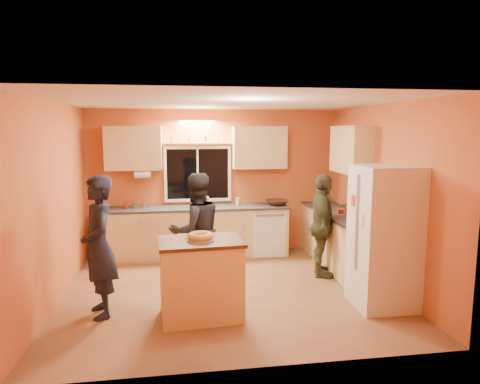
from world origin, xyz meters
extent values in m
plane|color=brown|center=(0.00, 0.00, 0.00)|extent=(4.50, 4.50, 0.00)
cube|color=#CE5934|center=(0.00, 2.00, 1.30)|extent=(4.50, 0.04, 2.60)
cube|color=#CE5934|center=(0.00, -2.00, 1.30)|extent=(4.50, 0.04, 2.60)
cube|color=#CE5934|center=(-2.25, 0.00, 1.30)|extent=(0.04, 4.00, 2.60)
cube|color=#CE5934|center=(2.25, 0.00, 1.30)|extent=(0.04, 4.00, 2.60)
cube|color=white|center=(0.00, 0.00, 2.60)|extent=(4.50, 4.00, 0.02)
cube|color=black|center=(-0.30, 1.99, 1.45)|extent=(1.10, 0.02, 0.90)
cube|color=white|center=(-0.30, 1.97, 1.45)|extent=(1.20, 0.04, 1.00)
cube|color=tan|center=(-1.40, 1.83, 1.92)|extent=(0.95, 0.33, 0.75)
cube|color=tan|center=(0.80, 1.83, 1.92)|extent=(0.95, 0.33, 0.75)
cube|color=tan|center=(2.08, 0.80, 1.92)|extent=(0.33, 1.00, 0.75)
cylinder|color=silver|center=(-1.25, 1.72, 1.48)|extent=(0.27, 0.12, 0.12)
cube|color=tan|center=(-0.35, 1.70, 0.43)|extent=(3.20, 0.60, 0.86)
cube|color=#282B2D|center=(-0.35, 1.70, 0.88)|extent=(3.24, 0.62, 0.04)
cube|color=tan|center=(1.95, 1.70, 0.43)|extent=(0.60, 0.60, 0.86)
cube|color=#282B2D|center=(1.95, 1.70, 0.88)|extent=(0.62, 0.62, 0.04)
cube|color=tan|center=(1.95, 0.50, 0.43)|extent=(0.60, 1.80, 0.86)
cube|color=#282B2D|center=(1.95, 0.50, 0.88)|extent=(0.62, 1.84, 0.04)
cube|color=silver|center=(1.89, -0.80, 0.90)|extent=(0.72, 0.70, 1.80)
cube|color=tan|center=(-0.42, -0.80, 0.46)|extent=(0.99, 0.69, 0.92)
cube|color=#331911|center=(-0.42, -0.80, 0.93)|extent=(1.03, 0.74, 0.04)
torus|color=tan|center=(-0.42, -0.80, 1.00)|extent=(0.31, 0.31, 0.09)
imported|color=black|center=(-1.62, -0.56, 0.86)|extent=(0.58, 0.72, 1.71)
imported|color=black|center=(-0.42, 0.21, 0.82)|extent=(0.97, 0.86, 1.64)
imported|color=#333622|center=(1.50, 0.41, 0.79)|extent=(0.62, 0.99, 1.58)
imported|color=#331911|center=(1.10, 1.66, 0.95)|extent=(0.44, 0.44, 0.09)
cylinder|color=beige|center=(-0.19, 1.74, 0.99)|extent=(0.14, 0.14, 0.17)
imported|color=gray|center=(1.96, 0.50, 1.03)|extent=(0.30, 0.28, 0.27)
cube|color=#AC291A|center=(1.97, 0.77, 0.94)|extent=(0.18, 0.15, 0.07)
camera|label=1|loc=(-0.68, -5.71, 2.23)|focal=32.00mm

